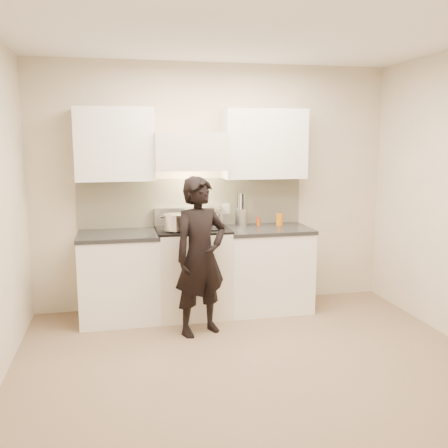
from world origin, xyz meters
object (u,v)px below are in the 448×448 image
object	(u,v)px
utensil_crock	(241,216)
person	(200,256)
wok	(203,214)
stove	(193,271)
counter_right	(267,268)

from	to	relation	value
utensil_crock	person	size ratio (longest dim) A/B	0.23
wok	person	size ratio (longest dim) A/B	0.33
stove	person	bearing A→B (deg)	-91.10
stove	person	xyz separation A→B (m)	(-0.01, -0.56, 0.29)
person	stove	bearing A→B (deg)	66.27
wok	utensil_crock	size ratio (longest dim) A/B	1.39
wok	stove	bearing A→B (deg)	-132.57
counter_right	person	size ratio (longest dim) A/B	0.60
counter_right	wok	bearing A→B (deg)	168.30
counter_right	person	xyz separation A→B (m)	(-0.84, -0.56, 0.31)
wok	utensil_crock	distance (m)	0.45
utensil_crock	person	bearing A→B (deg)	-127.97
person	counter_right	bearing A→B (deg)	11.27
utensil_crock	person	xyz separation A→B (m)	(-0.59, -0.75, -0.26)
utensil_crock	stove	bearing A→B (deg)	-161.93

